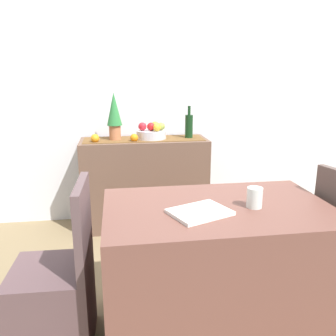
% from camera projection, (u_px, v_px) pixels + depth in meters
% --- Properties ---
extents(ground_plane, '(6.40, 6.40, 0.02)m').
position_uv_depth(ground_plane, '(185.00, 275.00, 2.54)').
color(ground_plane, olive).
rests_on(ground_plane, ground).
extents(room_wall_rear, '(6.40, 0.06, 2.70)m').
position_uv_depth(room_wall_rear, '(162.00, 81.00, 3.32)').
color(room_wall_rear, silver).
rests_on(room_wall_rear, ground).
extents(sideboard_console, '(1.15, 0.42, 0.83)m').
position_uv_depth(sideboard_console, '(145.00, 183.00, 3.28)').
color(sideboard_console, brown).
rests_on(sideboard_console, ground).
extents(table_runner, '(1.08, 0.32, 0.01)m').
position_uv_depth(table_runner, '(144.00, 139.00, 3.17)').
color(table_runner, brown).
rests_on(table_runner, sideboard_console).
extents(fruit_bowl, '(0.27, 0.27, 0.08)m').
position_uv_depth(fruit_bowl, '(151.00, 134.00, 3.17)').
color(fruit_bowl, silver).
rests_on(fruit_bowl, table_runner).
extents(apple_rear, '(0.07, 0.07, 0.07)m').
position_uv_depth(apple_rear, '(142.00, 126.00, 3.14)').
color(apple_rear, red).
rests_on(apple_rear, fruit_bowl).
extents(apple_front, '(0.07, 0.07, 0.07)m').
position_uv_depth(apple_front, '(157.00, 127.00, 3.10)').
color(apple_front, gold).
rests_on(apple_front, fruit_bowl).
extents(apple_center, '(0.07, 0.07, 0.07)m').
position_uv_depth(apple_center, '(155.00, 126.00, 3.20)').
color(apple_center, '#93B132').
rests_on(apple_center, fruit_bowl).
extents(apple_upper, '(0.07, 0.07, 0.07)m').
position_uv_depth(apple_upper, '(151.00, 127.00, 3.14)').
color(apple_upper, red).
rests_on(apple_upper, fruit_bowl).
extents(apple_right, '(0.07, 0.07, 0.07)m').
position_uv_depth(apple_right, '(161.00, 126.00, 3.17)').
color(apple_right, '#8E9D41').
rests_on(apple_right, fruit_bowl).
extents(wine_bottle, '(0.07, 0.07, 0.30)m').
position_uv_depth(wine_bottle, '(189.00, 126.00, 3.21)').
color(wine_bottle, '#133316').
rests_on(wine_bottle, sideboard_console).
extents(potted_plant, '(0.13, 0.13, 0.42)m').
position_uv_depth(potted_plant, '(114.00, 114.00, 3.08)').
color(potted_plant, '#B26B46').
rests_on(potted_plant, sideboard_console).
extents(orange_loose_mid, '(0.07, 0.07, 0.07)m').
position_uv_depth(orange_loose_mid, '(95.00, 138.00, 3.02)').
color(orange_loose_mid, orange).
rests_on(orange_loose_mid, sideboard_console).
extents(orange_loose_end, '(0.07, 0.07, 0.07)m').
position_uv_depth(orange_loose_end, '(134.00, 138.00, 3.05)').
color(orange_loose_end, orange).
rests_on(orange_loose_end, sideboard_console).
extents(dining_table, '(1.19, 0.74, 0.74)m').
position_uv_depth(dining_table, '(216.00, 269.00, 1.91)').
color(dining_table, brown).
rests_on(dining_table, ground).
extents(open_book, '(0.34, 0.30, 0.02)m').
position_uv_depth(open_book, '(200.00, 212.00, 1.71)').
color(open_book, white).
rests_on(open_book, dining_table).
extents(coffee_cup, '(0.08, 0.08, 0.11)m').
position_uv_depth(coffee_cup, '(255.00, 197.00, 1.78)').
color(coffee_cup, silver).
rests_on(coffee_cup, dining_table).
extents(chair_near_window, '(0.41, 0.41, 0.90)m').
position_uv_depth(chair_near_window, '(56.00, 300.00, 1.82)').
color(chair_near_window, brown).
rests_on(chair_near_window, ground).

